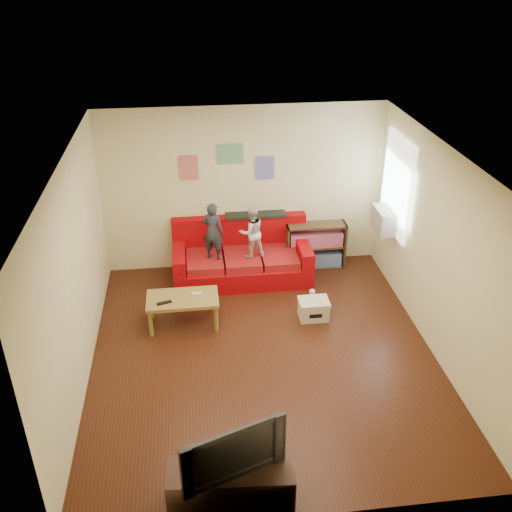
{
  "coord_description": "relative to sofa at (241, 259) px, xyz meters",
  "views": [
    {
      "loc": [
        -0.83,
        -5.99,
        4.79
      ],
      "look_at": [
        0.0,
        0.8,
        1.05
      ],
      "focal_mm": 40.0,
      "sensor_mm": 36.0,
      "label": 1
    }
  ],
  "objects": [
    {
      "name": "artwork_center",
      "position": [
        -0.12,
        0.42,
        1.63
      ],
      "size": [
        0.42,
        0.01,
        0.32
      ],
      "primitive_type": "cube",
      "color": "#72B27F",
      "rests_on": "room_shell"
    },
    {
      "name": "child_b",
      "position": [
        0.15,
        -0.17,
        0.55
      ],
      "size": [
        0.47,
        0.41,
        0.84
      ],
      "primitive_type": "imported",
      "rotation": [
        0.0,
        0.0,
        3.39
      ],
      "color": "silver",
      "rests_on": "sofa"
    },
    {
      "name": "artwork_right",
      "position": [
        0.43,
        0.42,
        1.38
      ],
      "size": [
        0.3,
        0.01,
        0.38
      ],
      "primitive_type": "cube",
      "color": "#727FCC",
      "rests_on": "room_shell"
    },
    {
      "name": "bookshelf",
      "position": [
        1.25,
        0.16,
        0.03
      ],
      "size": [
        0.99,
        0.3,
        0.79
      ],
      "color": "#49331D",
      "rests_on": "ground"
    },
    {
      "name": "sofa",
      "position": [
        0.0,
        0.0,
        0.0
      ],
      "size": [
        2.19,
        1.01,
        0.96
      ],
      "color": "#A60409",
      "rests_on": "ground"
    },
    {
      "name": "ac_unit",
      "position": [
        2.18,
        -0.41,
        0.76
      ],
      "size": [
        0.28,
        0.55,
        0.35
      ],
      "primitive_type": "cube",
      "color": "#B7B2A3",
      "rests_on": "window"
    },
    {
      "name": "window",
      "position": [
        2.3,
        -0.41,
        1.32
      ],
      "size": [
        0.04,
        1.08,
        1.48
      ],
      "primitive_type": "cube",
      "color": "white",
      "rests_on": "room_shell"
    },
    {
      "name": "game_controller",
      "position": [
        -0.76,
        -1.2,
        0.14
      ],
      "size": [
        0.15,
        0.05,
        0.03
      ],
      "primitive_type": "cube",
      "rotation": [
        0.0,
        0.0,
        -0.05
      ],
      "color": "white",
      "rests_on": "coffee_table"
    },
    {
      "name": "tissue",
      "position": [
        1.03,
        -0.71,
        -0.27
      ],
      "size": [
        0.1,
        0.1,
        0.1
      ],
      "primitive_type": "sphere",
      "rotation": [
        0.0,
        0.0,
        0.05
      ],
      "color": "white",
      "rests_on": "ground"
    },
    {
      "name": "room_shell",
      "position": [
        0.08,
        -2.06,
        1.03
      ],
      "size": [
        4.52,
        5.02,
        2.72
      ],
      "color": "#421D0F",
      "rests_on": "ground"
    },
    {
      "name": "coffee_table",
      "position": [
        -0.96,
        -1.25,
        0.06
      ],
      "size": [
        1.0,
        0.55,
        0.45
      ],
      "color": "olive",
      "rests_on": "ground"
    },
    {
      "name": "tv_stand",
      "position": [
        -0.53,
        -4.31,
        -0.1
      ],
      "size": [
        1.23,
        0.49,
        0.45
      ],
      "primitive_type": "cube",
      "rotation": [
        0.0,
        0.0,
        -0.07
      ],
      "color": "#3F281E",
      "rests_on": "ground"
    },
    {
      "name": "remote",
      "position": [
        -1.21,
        -1.37,
        0.14
      ],
      "size": [
        0.21,
        0.11,
        0.02
      ],
      "primitive_type": "cube",
      "rotation": [
        0.0,
        0.0,
        0.31
      ],
      "color": "black",
      "rests_on": "coffee_table"
    },
    {
      "name": "artwork_left",
      "position": [
        -0.77,
        0.42,
        1.43
      ],
      "size": [
        0.3,
        0.01,
        0.4
      ],
      "primitive_type": "cube",
      "color": "#D87266",
      "rests_on": "room_shell"
    },
    {
      "name": "television",
      "position": [
        -0.53,
        -4.31,
        0.43
      ],
      "size": [
        1.02,
        0.48,
        0.59
      ],
      "primitive_type": "imported",
      "rotation": [
        0.0,
        0.0,
        0.35
      ],
      "color": "black",
      "rests_on": "tv_stand"
    },
    {
      "name": "file_box",
      "position": [
        0.92,
        -1.32,
        -0.17
      ],
      "size": [
        0.43,
        0.33,
        0.3
      ],
      "color": "white",
      "rests_on": "ground"
    },
    {
      "name": "child_a",
      "position": [
        -0.45,
        -0.17,
        0.6
      ],
      "size": [
        0.4,
        0.34,
        0.93
      ],
      "primitive_type": "imported",
      "rotation": [
        0.0,
        0.0,
        2.73
      ],
      "color": "#242B33",
      "rests_on": "sofa"
    }
  ]
}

